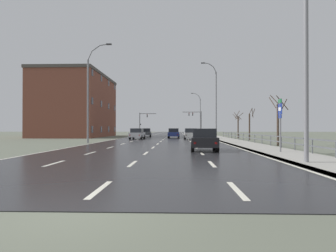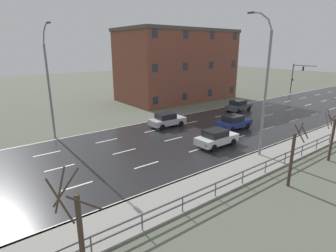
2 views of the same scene
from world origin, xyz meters
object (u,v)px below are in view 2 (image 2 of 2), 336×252
car_near_left (234,122)px  car_far_right (239,106)px  traffic_signal_left (296,74)px  brick_building (177,65)px  car_near_right (167,120)px  street_lamp_left_bank (49,85)px  car_distant (216,138)px  street_lamp_midground (264,89)px

car_near_left → car_far_right: (-5.29, 7.53, 0.00)m
traffic_signal_left → car_near_left: 29.95m
car_far_right → brick_building: 13.87m
car_near_left → car_near_right: bearing=-134.4°
street_lamp_left_bank → car_far_right: street_lamp_left_bank is taller
traffic_signal_left → street_lamp_left_bank: bearing=-90.4°
car_near_left → car_distant: bearing=-64.9°
car_near_left → street_lamp_midground: bearing=-34.7°
car_distant → street_lamp_midground: bearing=16.2°
car_distant → brick_building: 24.60m
traffic_signal_left → car_near_right: size_ratio=1.35×
car_distant → traffic_signal_left: bearing=107.5°
traffic_signal_left → car_near_left: size_ratio=1.37×
street_lamp_midground → car_near_left: size_ratio=2.73×
traffic_signal_left → car_far_right: 21.48m
street_lamp_midground → brick_building: 26.82m
car_near_left → brick_building: bearing=160.0°
brick_building → car_near_right: bearing=-42.9°
car_near_left → brick_building: brick_building is taller
car_near_left → traffic_signal_left: bearing=107.3°
car_near_right → brick_building: brick_building is taller
car_near_left → car_distant: size_ratio=1.00×
car_near_left → car_near_right: (-5.21, -5.18, 0.00)m
street_lamp_midground → street_lamp_left_bank: bearing=-141.2°
car_near_left → car_far_right: same height
traffic_signal_left → car_near_right: traffic_signal_left is taller
street_lamp_left_bank → car_near_left: street_lamp_left_bank is taller
street_lamp_left_bank → car_distant: size_ratio=2.60×
car_far_right → brick_building: bearing=179.4°
car_distant → car_near_right: bearing=177.7°
car_near_left → car_near_right: size_ratio=0.99×
traffic_signal_left → car_distant: size_ratio=1.37×
car_distant → brick_building: (-20.69, 12.34, 4.98)m
car_near_left → brick_building: 20.11m
traffic_signal_left → brick_building: brick_building is taller
street_lamp_midground → street_lamp_left_bank: street_lamp_midground is taller
street_lamp_midground → street_lamp_left_bank: (-14.90, -11.97, -0.33)m
traffic_signal_left → car_distant: traffic_signal_left is taller
car_far_right → car_near_right: 12.71m
street_lamp_midground → car_distant: bearing=-163.5°
traffic_signal_left → brick_building: size_ratio=0.29×
street_lamp_midground → brick_building: brick_building is taller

